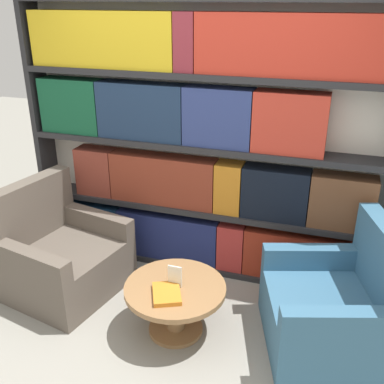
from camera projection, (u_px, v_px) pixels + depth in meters
The scene contains 7 objects.
ground_plane at pixel (149, 355), 3.18m from camera, with size 14.00×14.00×0.00m, color gray.
bookshelf at pixel (200, 147), 3.81m from camera, with size 3.15×0.30×2.34m.
armchair_left at pixel (61, 257), 3.81m from camera, with size 0.99×1.02×0.93m.
armchair_right at pixel (335, 309), 3.18m from camera, with size 1.06×1.09×0.93m.
coffee_table at pixel (175, 299), 3.30m from camera, with size 0.75×0.75×0.40m.
table_sign at pixel (175, 278), 3.23m from camera, with size 0.10×0.06×0.17m.
stray_book at pixel (167, 294), 3.14m from camera, with size 0.28×0.31×0.03m.
Camera 1 is at (1.05, -2.22, 2.34)m, focal length 42.00 mm.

